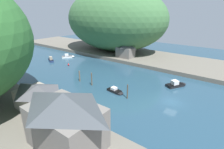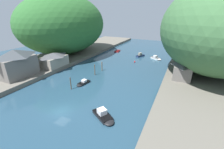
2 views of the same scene
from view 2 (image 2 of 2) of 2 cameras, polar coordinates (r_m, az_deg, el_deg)
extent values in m
plane|color=#234256|center=(55.16, 2.93, 2.95)|extent=(130.00, 130.00, 0.00)
cube|color=#666056|center=(69.79, -18.36, 6.51)|extent=(22.00, 120.00, 1.22)
cube|color=#666056|center=(51.68, 32.11, -1.22)|extent=(22.00, 120.00, 1.22)
ellipsoid|color=#2D662D|center=(71.86, -17.66, 17.66)|extent=(30.67, 42.94, 24.92)
ellipsoid|color=#3D6B3D|center=(54.76, 35.75, 14.12)|extent=(32.41, 45.37, 26.05)
cube|color=slate|center=(50.85, -32.50, 2.57)|extent=(6.55, 9.50, 5.73)
pyramid|color=#3D4247|center=(49.91, -33.42, 6.78)|extent=(7.07, 10.26, 2.06)
cube|color=gray|center=(55.35, -21.14, 4.71)|extent=(5.56, 8.41, 3.41)
pyramid|color=#4C4C51|center=(54.75, -21.48, 7.05)|extent=(6.00, 9.08, 1.29)
cube|color=slate|center=(45.96, 25.24, 0.91)|extent=(4.57, 6.02, 3.83)
pyramid|color=#4C4C51|center=(45.11, 25.82, 4.24)|extent=(4.93, 6.50, 1.82)
cube|color=navy|center=(69.45, 10.64, 6.96)|extent=(3.01, 4.33, 0.69)
ellipsoid|color=navy|center=(70.99, 11.75, 7.20)|extent=(2.05, 2.43, 0.69)
cube|color=black|center=(69.36, 10.66, 7.24)|extent=(3.07, 4.41, 0.03)
cube|color=#9E937F|center=(69.13, 10.62, 7.67)|extent=(1.48, 1.72, 1.14)
cube|color=white|center=(67.37, 16.21, 5.97)|extent=(4.34, 3.82, 0.66)
ellipsoid|color=white|center=(66.09, 17.41, 5.52)|extent=(2.66, 2.63, 0.66)
cube|color=#525252|center=(67.28, 16.24, 6.25)|extent=(4.42, 3.90, 0.03)
cube|color=silver|center=(67.26, 16.20, 6.61)|extent=(1.90, 1.90, 0.86)
cube|color=black|center=(42.59, -10.61, -3.10)|extent=(2.05, 3.66, 0.49)
ellipsoid|color=black|center=(41.48, -12.24, -3.95)|extent=(1.76, 1.92, 0.49)
cube|color=black|center=(42.48, -10.63, -2.78)|extent=(2.10, 3.74, 0.03)
cube|color=silver|center=(42.42, -10.56, -2.36)|extent=(1.29, 1.35, 0.63)
cube|color=black|center=(29.44, -3.67, -15.25)|extent=(4.82, 4.03, 0.59)
ellipsoid|color=black|center=(27.96, -1.33, -17.56)|extent=(2.89, 2.81, 0.59)
cube|color=black|center=(29.25, -3.69, -14.76)|extent=(4.92, 4.11, 0.03)
cube|color=silver|center=(29.06, -3.85, -13.84)|extent=(2.06, 2.03, 1.02)
cube|color=red|center=(78.07, 2.08, 8.91)|extent=(2.46, 4.20, 0.45)
ellipsoid|color=red|center=(79.93, 2.53, 9.22)|extent=(2.15, 2.20, 0.45)
cube|color=#450A0A|center=(78.01, 2.08, 9.08)|extent=(2.50, 4.28, 0.03)
cylinder|color=#4C3D2D|center=(39.62, -15.46, -3.37)|extent=(0.25, 0.25, 3.22)
sphere|color=#4C3D2D|center=(38.96, -15.70, -1.16)|extent=(0.23, 0.23, 0.23)
cylinder|color=brown|center=(47.42, -6.59, 1.71)|extent=(0.25, 0.25, 3.37)
sphere|color=brown|center=(46.84, -6.68, 3.70)|extent=(0.23, 0.23, 0.23)
cylinder|color=brown|center=(51.13, -3.85, 3.06)|extent=(0.31, 0.31, 2.88)
sphere|color=brown|center=(50.66, -3.89, 4.66)|extent=(0.28, 0.28, 0.28)
sphere|color=red|center=(60.63, 8.64, 4.80)|extent=(0.58, 0.58, 0.58)
cone|color=red|center=(60.50, 8.66, 5.20)|extent=(0.29, 0.29, 0.29)
cylinder|color=#282D3D|center=(51.65, -22.43, 1.81)|extent=(0.13, 0.13, 0.85)
cylinder|color=#282D3D|center=(51.75, -22.27, 1.88)|extent=(0.13, 0.13, 0.85)
cube|color=gold|center=(51.47, -22.47, 2.61)|extent=(0.24, 0.39, 0.62)
sphere|color=tan|center=(51.34, -22.54, 3.05)|extent=(0.22, 0.22, 0.22)
camera|label=1|loc=(54.30, -57.39, 12.78)|focal=28.00mm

